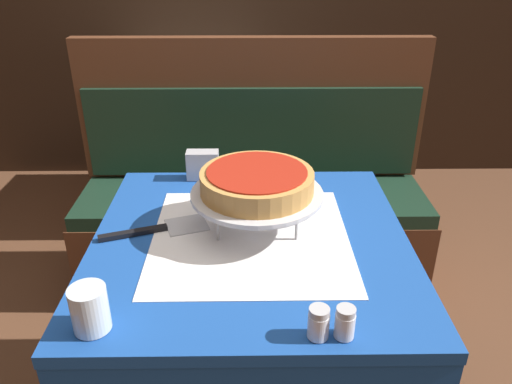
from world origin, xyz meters
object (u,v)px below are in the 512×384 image
at_px(booth_bench, 252,216).
at_px(salt_shaker, 317,323).
at_px(pizza_server, 158,229).
at_px(water_glass_near, 88,309).
at_px(dining_table_front, 250,270).
at_px(dining_table_rear, 192,100).
at_px(pepper_shaker, 344,322).
at_px(condiment_caddy, 215,73).
at_px(pizza_pan_stand, 256,195).
at_px(deep_dish_pizza, 256,181).
at_px(napkin_holder, 202,165).

distance_m(booth_bench, salt_shaker, 1.27).
distance_m(pizza_server, water_glass_near, 0.37).
height_order(dining_table_front, water_glass_near, water_glass_near).
relative_size(dining_table_front, dining_table_rear, 0.98).
bearing_deg(dining_table_rear, booth_bench, -65.91).
bearing_deg(booth_bench, water_glass_near, -105.50).
bearing_deg(pepper_shaker, condiment_caddy, 100.51).
xyz_separation_m(pizza_pan_stand, deep_dish_pizza, (-0.00, -0.00, 0.04)).
relative_size(pizza_server, pepper_shaker, 4.25).
bearing_deg(napkin_holder, booth_bench, 71.28).
bearing_deg(booth_bench, pizza_pan_stand, -89.55).
height_order(booth_bench, napkin_holder, booth_bench).
relative_size(dining_table_front, pizza_pan_stand, 2.38).
distance_m(booth_bench, deep_dish_pizza, 0.96).
bearing_deg(dining_table_rear, pepper_shaker, -75.64).
distance_m(dining_table_front, pepper_shaker, 0.42).
xyz_separation_m(water_glass_near, pepper_shaker, (0.49, -0.03, -0.01)).
xyz_separation_m(napkin_holder, condiment_caddy, (-0.04, 1.25, -0.01)).
relative_size(dining_table_front, pizza_server, 2.84).
bearing_deg(water_glass_near, napkin_holder, 76.78).
bearing_deg(condiment_caddy, dining_table_rear, -151.57).
relative_size(pizza_pan_stand, condiment_caddy, 2.28).
bearing_deg(dining_table_front, condiment_caddy, 96.59).
xyz_separation_m(pizza_pan_stand, pizza_server, (-0.26, -0.01, -0.09)).
distance_m(deep_dish_pizza, water_glass_near, 0.50).
xyz_separation_m(pizza_pan_stand, water_glass_near, (-0.33, -0.37, -0.05)).
relative_size(deep_dish_pizza, pizza_server, 1.02).
bearing_deg(dining_table_front, water_glass_near, -133.46).
distance_m(pizza_pan_stand, water_glass_near, 0.50).
xyz_separation_m(dining_table_front, napkin_holder, (-0.15, 0.36, 0.15)).
height_order(napkin_holder, condiment_caddy, condiment_caddy).
xyz_separation_m(pizza_server, pepper_shaker, (0.42, -0.39, 0.03)).
height_order(dining_table_rear, condiment_caddy, condiment_caddy).
height_order(booth_bench, deep_dish_pizza, booth_bench).
height_order(dining_table_rear, salt_shaker, salt_shaker).
xyz_separation_m(pizza_server, salt_shaker, (0.37, -0.39, 0.03)).
height_order(deep_dish_pizza, condiment_caddy, deep_dish_pizza).
height_order(dining_table_rear, deep_dish_pizza, deep_dish_pizza).
height_order(pizza_pan_stand, napkin_holder, pizza_pan_stand).
bearing_deg(napkin_holder, deep_dish_pizza, -61.90).
height_order(deep_dish_pizza, napkin_holder, deep_dish_pizza).
distance_m(dining_table_front, dining_table_rear, 1.57).
relative_size(salt_shaker, pepper_shaker, 1.00).
bearing_deg(pizza_server, napkin_holder, 74.23).
bearing_deg(dining_table_front, booth_bench, 89.24).
xyz_separation_m(dining_table_front, condiment_caddy, (-0.19, 1.61, 0.14)).
bearing_deg(dining_table_front, pizza_server, 170.99).
xyz_separation_m(booth_bench, napkin_holder, (-0.16, -0.47, 0.46)).
bearing_deg(condiment_caddy, dining_table_front, -83.41).
relative_size(dining_table_rear, pizza_server, 2.90).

